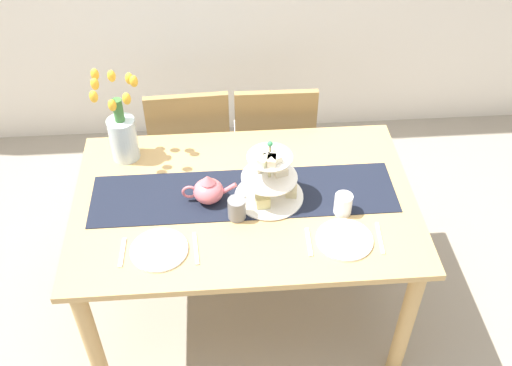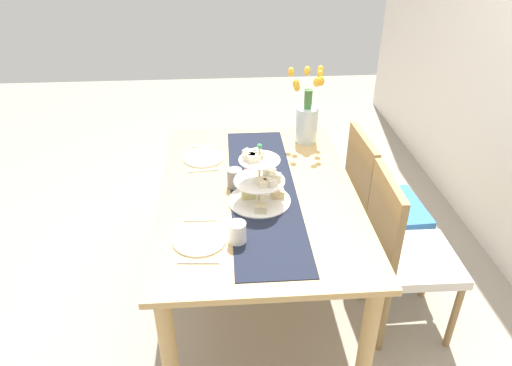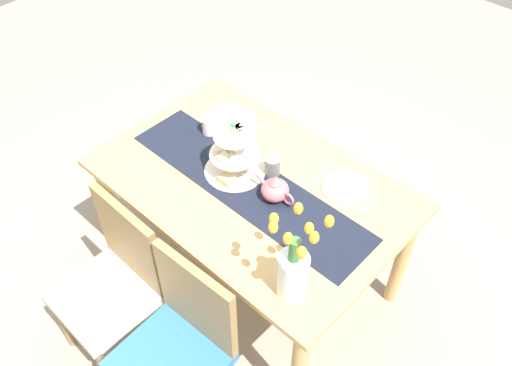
{
  "view_description": "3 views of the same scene",
  "coord_description": "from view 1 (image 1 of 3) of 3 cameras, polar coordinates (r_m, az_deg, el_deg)",
  "views": [
    {
      "loc": [
        -0.09,
        -1.85,
        2.52
      ],
      "look_at": [
        0.05,
        0.02,
        0.83
      ],
      "focal_mm": 41.35,
      "sensor_mm": 36.0,
      "label": 1
    },
    {
      "loc": [
        2.0,
        -0.15,
        2.0
      ],
      "look_at": [
        0.05,
        -0.01,
        0.83
      ],
      "focal_mm": 33.25,
      "sensor_mm": 36.0,
      "label": 2
    },
    {
      "loc": [
        -1.25,
        1.3,
        2.61
      ],
      "look_at": [
        -0.04,
        0.01,
        0.79
      ],
      "focal_mm": 37.87,
      "sensor_mm": 36.0,
      "label": 3
    }
  ],
  "objects": [
    {
      "name": "knife_left",
      "position": [
        2.37,
        -5.83,
        -6.29
      ],
      "size": [
        0.03,
        0.17,
        0.01
      ],
      "primitive_type": "cube",
      "rotation": [
        0.0,
        0.0,
        0.08
      ],
      "color": "silver",
      "rests_on": "dining_table"
    },
    {
      "name": "tulip_vase",
      "position": [
        2.75,
        -12.85,
        4.97
      ],
      "size": [
        0.21,
        0.21,
        0.43
      ],
      "color": "silver",
      "rests_on": "dining_table"
    },
    {
      "name": "mug_grey",
      "position": [
        2.44,
        -1.87,
        -2.48
      ],
      "size": [
        0.08,
        0.08,
        0.09
      ],
      "primitive_type": "cylinder",
      "color": "slate",
      "rests_on": "table_runner"
    },
    {
      "name": "fork_left",
      "position": [
        2.4,
        -12.8,
        -6.55
      ],
      "size": [
        0.02,
        0.15,
        0.01
      ],
      "primitive_type": "cube",
      "rotation": [
        0.0,
        0.0,
        -0.02
      ],
      "color": "silver",
      "rests_on": "dining_table"
    },
    {
      "name": "chair_left",
      "position": [
        3.27,
        -6.35,
        3.58
      ],
      "size": [
        0.44,
        0.44,
        0.91
      ],
      "color": "olive",
      "rests_on": "ground_plane"
    },
    {
      "name": "fork_right",
      "position": [
        2.39,
        5.14,
        -5.7
      ],
      "size": [
        0.02,
        0.15,
        0.01
      ],
      "primitive_type": "cube",
      "rotation": [
        0.0,
        0.0,
        -0.02
      ],
      "color": "silver",
      "rests_on": "dining_table"
    },
    {
      "name": "dinner_plate_right",
      "position": [
        2.41,
        8.56,
        -5.43
      ],
      "size": [
        0.23,
        0.23,
        0.01
      ],
      "primitive_type": "cylinder",
      "color": "white",
      "rests_on": "dining_table"
    },
    {
      "name": "teapot",
      "position": [
        2.52,
        -4.66,
        -0.7
      ],
      "size": [
        0.24,
        0.13,
        0.14
      ],
      "color": "#D66B75",
      "rests_on": "table_runner"
    },
    {
      "name": "knife_right",
      "position": [
        2.45,
        11.9,
        -5.22
      ],
      "size": [
        0.03,
        0.17,
        0.01
      ],
      "primitive_type": "cube",
      "rotation": [
        0.0,
        0.0,
        -0.07
      ],
      "color": "silver",
      "rests_on": "dining_table"
    },
    {
      "name": "ground_plane",
      "position": [
        3.13,
        -0.95,
        -11.63
      ],
      "size": [
        8.0,
        8.0,
        0.0
      ],
      "primitive_type": "plane",
      "color": "gray"
    },
    {
      "name": "dinner_plate_left",
      "position": [
        2.38,
        -9.35,
        -6.4
      ],
      "size": [
        0.23,
        0.23,
        0.01
      ],
      "primitive_type": "cylinder",
      "color": "white",
      "rests_on": "dining_table"
    },
    {
      "name": "tiered_cake_stand",
      "position": [
        2.5,
        1.27,
        0.37
      ],
      "size": [
        0.3,
        0.3,
        0.3
      ],
      "color": "beige",
      "rests_on": "table_runner"
    },
    {
      "name": "chair_right",
      "position": [
        3.28,
        1.66,
        3.97
      ],
      "size": [
        0.43,
        0.43,
        0.91
      ],
      "color": "olive",
      "rests_on": "ground_plane"
    },
    {
      "name": "mug_white_text",
      "position": [
        2.49,
        8.43,
        -2.04
      ],
      "size": [
        0.08,
        0.08,
        0.09
      ],
      "primitive_type": "cylinder",
      "color": "white",
      "rests_on": "dining_table"
    },
    {
      "name": "table_runner",
      "position": [
        2.58,
        -1.18,
        -1.07
      ],
      "size": [
        1.33,
        0.32,
        0.0
      ],
      "primitive_type": "cube",
      "color": "black",
      "rests_on": "dining_table"
    },
    {
      "name": "dining_table",
      "position": [
        2.64,
        -1.11,
        -3.23
      ],
      "size": [
        1.49,
        0.97,
        0.76
      ],
      "color": "tan",
      "rests_on": "ground_plane"
    }
  ]
}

